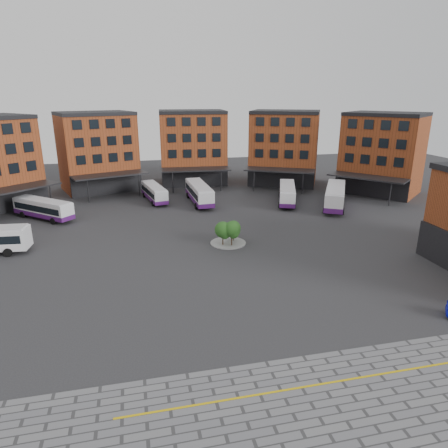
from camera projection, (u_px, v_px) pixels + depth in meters
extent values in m
plane|color=#28282B|center=(237.00, 289.00, 38.17)|extent=(160.00, 160.00, 0.00)
cube|color=gold|center=(322.00, 384.00, 25.62)|extent=(26.00, 0.15, 0.02)
cube|color=black|center=(9.00, 199.00, 62.44)|extent=(10.00, 9.07, 4.00)
cube|color=black|center=(2.00, 153.00, 60.09)|extent=(8.60, 7.77, 8.00)
cube|color=black|center=(15.00, 189.00, 60.54)|extent=(12.61, 11.97, 0.25)
cylinder|color=black|center=(51.00, 197.00, 63.71)|extent=(0.20, 0.20, 4.00)
cube|color=brown|center=(98.00, 153.00, 75.77)|extent=(15.55, 13.69, 14.00)
cube|color=black|center=(108.00, 183.00, 73.41)|extent=(12.45, 4.71, 4.00)
cube|color=black|center=(94.00, 113.00, 73.49)|extent=(15.65, 13.97, 0.60)
cube|color=black|center=(104.00, 144.00, 71.00)|extent=(10.87, 3.87, 8.00)
cube|color=black|center=(110.00, 175.00, 70.89)|extent=(13.72, 8.39, 0.25)
cylinder|color=black|center=(88.00, 191.00, 67.78)|extent=(0.20, 0.20, 4.00)
cylinder|color=black|center=(139.00, 185.00, 72.34)|extent=(0.20, 0.20, 4.00)
cube|color=brown|center=(193.00, 149.00, 81.96)|extent=(13.67, 10.88, 14.00)
cube|color=black|center=(195.00, 177.00, 78.97)|extent=(13.00, 1.41, 4.00)
cube|color=black|center=(192.00, 112.00, 79.69)|extent=(13.69, 11.18, 0.60)
cube|color=black|center=(194.00, 140.00, 76.54)|extent=(11.42, 0.95, 8.00)
cube|color=black|center=(196.00, 169.00, 76.14)|extent=(13.28, 5.30, 0.25)
cylinder|color=black|center=(173.00, 182.00, 74.41)|extent=(0.20, 0.20, 4.00)
cylinder|color=black|center=(221.00, 181.00, 75.74)|extent=(0.20, 0.20, 4.00)
cube|color=brown|center=(284.00, 149.00, 81.15)|extent=(16.12, 14.81, 14.00)
cube|color=black|center=(280.00, 178.00, 78.24)|extent=(11.81, 6.35, 4.00)
cube|color=black|center=(286.00, 112.00, 78.87)|extent=(16.26, 15.08, 0.60)
cube|color=black|center=(282.00, 141.00, 75.81)|extent=(10.26, 5.33, 8.00)
cube|color=black|center=(279.00, 170.00, 75.45)|extent=(13.58, 9.82, 0.25)
cylinder|color=black|center=(254.00, 181.00, 75.47)|extent=(0.20, 0.20, 4.00)
cylinder|color=black|center=(303.00, 184.00, 73.36)|extent=(0.20, 0.20, 4.00)
cube|color=brown|center=(382.00, 155.00, 73.45)|extent=(16.02, 16.39, 14.00)
cube|color=black|center=(370.00, 186.00, 71.33)|extent=(8.74, 10.28, 4.00)
cube|color=black|center=(387.00, 114.00, 71.17)|extent=(16.25, 16.58, 0.60)
cube|color=black|center=(375.00, 146.00, 68.94)|extent=(7.47, 8.86, 8.00)
cube|color=black|center=(367.00, 177.00, 68.93)|extent=(11.73, 12.79, 0.25)
cylinder|color=black|center=(337.00, 187.00, 70.80)|extent=(0.20, 0.20, 4.00)
cylinder|color=black|center=(390.00, 194.00, 65.58)|extent=(0.20, 0.20, 4.00)
cylinder|color=gray|center=(228.00, 243.00, 49.69)|extent=(4.40, 4.40, 0.12)
cylinder|color=#332114|center=(223.00, 240.00, 48.76)|extent=(0.14, 0.14, 1.47)
sphere|color=#23541C|center=(223.00, 230.00, 48.34)|extent=(2.01, 2.01, 2.01)
sphere|color=#23541C|center=(225.00, 233.00, 48.38)|extent=(1.41, 1.41, 1.41)
cylinder|color=#332114|center=(233.00, 237.00, 50.24)|extent=(0.14, 0.14, 1.25)
sphere|color=#23541C|center=(233.00, 228.00, 49.89)|extent=(1.88, 1.88, 1.88)
sphere|color=#23541C|center=(235.00, 231.00, 49.91)|extent=(1.32, 1.32, 1.32)
cylinder|color=#332114|center=(232.00, 240.00, 48.58)|extent=(0.14, 0.14, 1.56)
sphere|color=#23541C|center=(232.00, 229.00, 48.14)|extent=(1.92, 1.92, 1.92)
sphere|color=#23541C|center=(234.00, 233.00, 48.19)|extent=(1.35, 1.35, 1.35)
cylinder|color=black|center=(8.00, 252.00, 45.51)|extent=(1.04, 0.40, 1.01)
cylinder|color=black|center=(16.00, 245.00, 47.90)|extent=(1.04, 0.40, 1.01)
cube|color=silver|center=(43.00, 208.00, 58.88)|extent=(9.42, 8.72, 2.33)
cube|color=black|center=(43.00, 207.00, 58.83)|extent=(8.83, 8.21, 0.90)
cube|color=silver|center=(42.00, 200.00, 58.50)|extent=(9.04, 8.37, 0.11)
cube|color=black|center=(20.00, 202.00, 61.15)|extent=(1.43, 1.59, 1.05)
cube|color=#4D1664|center=(44.00, 213.00, 59.14)|extent=(9.47, 8.78, 0.67)
cylinder|color=black|center=(22.00, 215.00, 59.79)|extent=(0.90, 0.84, 0.95)
cylinder|color=black|center=(36.00, 211.00, 61.78)|extent=(0.90, 0.84, 0.95)
cylinder|color=black|center=(53.00, 221.00, 56.74)|extent=(0.90, 0.84, 0.95)
cylinder|color=black|center=(66.00, 217.00, 58.73)|extent=(0.90, 0.84, 0.95)
cube|color=silver|center=(154.00, 192.00, 68.83)|extent=(4.06, 10.10, 2.20)
cube|color=black|center=(154.00, 191.00, 68.78)|extent=(3.97, 9.34, 0.85)
cube|color=silver|center=(154.00, 185.00, 68.47)|extent=(3.90, 9.70, 0.11)
cube|color=black|center=(148.00, 185.00, 72.96)|extent=(1.89, 0.48, 0.99)
cube|color=#4D1664|center=(154.00, 196.00, 69.07)|extent=(4.11, 10.15, 0.63)
cylinder|color=black|center=(144.00, 195.00, 71.50)|extent=(0.43, 0.93, 0.90)
cylinder|color=black|center=(156.00, 194.00, 72.36)|extent=(0.43, 0.93, 0.90)
cylinder|color=black|center=(153.00, 203.00, 66.01)|extent=(0.43, 0.93, 0.90)
cylinder|color=black|center=(166.00, 202.00, 66.87)|extent=(0.43, 0.93, 0.90)
cube|color=white|center=(199.00, 192.00, 67.49)|extent=(3.10, 11.64, 2.57)
cube|color=black|center=(199.00, 191.00, 67.43)|extent=(3.12, 10.72, 1.00)
cube|color=silver|center=(199.00, 184.00, 67.07)|extent=(2.98, 11.18, 0.13)
cube|color=black|center=(193.00, 184.00, 72.61)|extent=(2.23, 0.21, 1.15)
cube|color=#4D1664|center=(199.00, 198.00, 67.77)|extent=(3.14, 11.68, 0.73)
cylinder|color=black|center=(188.00, 195.00, 70.96)|extent=(0.36, 1.06, 1.05)
cylinder|color=black|center=(202.00, 194.00, 71.62)|extent=(0.36, 1.06, 1.05)
cylinder|color=black|center=(196.00, 206.00, 64.19)|extent=(0.36, 1.06, 1.05)
cylinder|color=black|center=(212.00, 205.00, 64.85)|extent=(0.36, 1.06, 1.05)
cube|color=white|center=(287.00, 193.00, 67.65)|extent=(6.10, 10.99, 2.41)
cube|color=black|center=(287.00, 192.00, 67.59)|extent=(5.85, 10.20, 0.93)
cube|color=silver|center=(287.00, 185.00, 67.26)|extent=(5.85, 10.55, 0.12)
cube|color=black|center=(287.00, 185.00, 72.58)|extent=(2.00, 0.85, 1.08)
cube|color=#4D1664|center=(287.00, 198.00, 67.92)|extent=(6.15, 11.04, 0.69)
cylinder|color=black|center=(280.00, 195.00, 71.45)|extent=(0.62, 1.02, 0.98)
cylinder|color=black|center=(293.00, 195.00, 71.14)|extent=(0.62, 1.02, 0.98)
cylinder|color=black|center=(279.00, 205.00, 64.93)|extent=(0.62, 1.02, 0.98)
cylinder|color=black|center=(295.00, 206.00, 64.62)|extent=(0.62, 1.02, 0.98)
cube|color=silver|center=(335.00, 195.00, 64.89)|extent=(8.53, 12.10, 2.75)
cube|color=black|center=(335.00, 194.00, 64.83)|extent=(8.09, 11.28, 1.06)
cube|color=silver|center=(336.00, 187.00, 64.44)|extent=(8.19, 11.62, 0.13)
cube|color=black|center=(336.00, 186.00, 70.33)|extent=(2.13, 1.28, 1.23)
cube|color=#4D1664|center=(335.00, 201.00, 65.19)|extent=(8.58, 12.16, 0.78)
cylinder|color=black|center=(327.00, 198.00, 69.31)|extent=(0.85, 1.14, 1.12)
cylinder|color=black|center=(344.00, 199.00, 68.54)|extent=(0.85, 1.14, 1.12)
cylinder|color=black|center=(324.00, 210.00, 62.12)|extent=(0.85, 1.14, 1.12)
cylinder|color=black|center=(343.00, 211.00, 61.36)|extent=(0.85, 1.14, 1.12)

